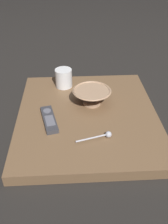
# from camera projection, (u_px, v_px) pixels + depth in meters

# --- Properties ---
(ground_plane) EXTENTS (6.00, 6.00, 0.00)m
(ground_plane) POSITION_uv_depth(u_px,v_px,m) (87.00, 121.00, 1.09)
(ground_plane) COLOR black
(table) EXTENTS (0.58, 0.66, 0.04)m
(table) POSITION_uv_depth(u_px,v_px,m) (87.00, 117.00, 1.08)
(table) COLOR brown
(table) RESTS_ON ground
(cereal_bowl) EXTENTS (0.17, 0.17, 0.07)m
(cereal_bowl) POSITION_uv_depth(u_px,v_px,m) (92.00, 96.00, 1.10)
(cereal_bowl) COLOR tan
(cereal_bowl) RESTS_ON table
(coffee_mug) EXTENTS (0.08, 0.08, 0.09)m
(coffee_mug) POSITION_uv_depth(u_px,v_px,m) (64.00, 78.00, 1.22)
(coffee_mug) COLOR white
(coffee_mug) RESTS_ON table
(teaspoon) EXTENTS (0.13, 0.05, 0.02)m
(teaspoon) POSITION_uv_depth(u_px,v_px,m) (105.00, 135.00, 0.93)
(teaspoon) COLOR silver
(teaspoon) RESTS_ON table
(tv_remote_near) EXTENTS (0.08, 0.17, 0.02)m
(tv_remote_near) POSITION_uv_depth(u_px,v_px,m) (49.00, 119.00, 1.01)
(tv_remote_near) COLOR #38383D
(tv_remote_near) RESTS_ON table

